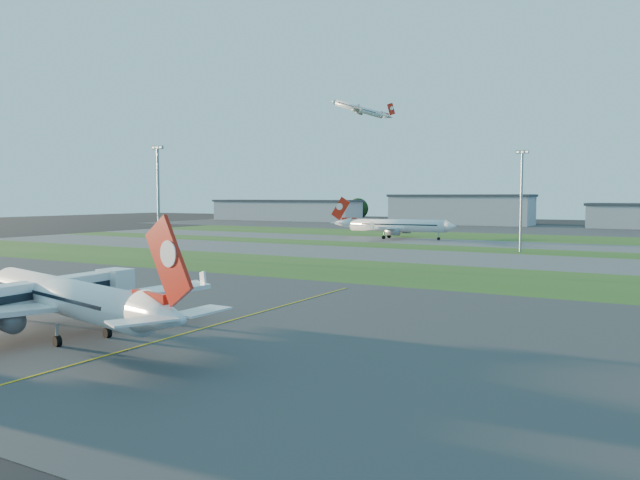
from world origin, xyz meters
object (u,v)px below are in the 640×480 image
Objects in this scene: light_mast_west at (158,194)px; light_mast_centre at (521,194)px; airliner_parked at (68,298)px; airliner_taxiing at (396,226)px; jet_bridge at (18,296)px.

light_mast_centre is at bearing 38.66° from light_mast_west.
airliner_parked is at bearing -52.23° from light_mast_west.
airliner_taxiing is at bearing 74.81° from light_mast_west.
light_mast_west reaches higher than airliner_parked.
jet_bridge is 0.75× the size of airliner_parked.
light_mast_west is at bearing -141.34° from light_mast_centre.
airliner_parked is 154.29m from airliner_taxiing.
light_mast_west is 89.64m from light_mast_centre.
airliner_taxiing is 56.49m from light_mast_centre.
light_mast_west is at bearing 70.04° from airliner_taxiing.
jet_bridge is 5.89m from airliner_parked.
airliner_taxiing is at bearing 114.07° from airliner_parked.
airliner_taxiing is 89.90m from light_mast_west.
jet_bridge is 1.04× the size of light_mast_centre.
airliner_taxiing is at bearing 98.09° from jet_bridge.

